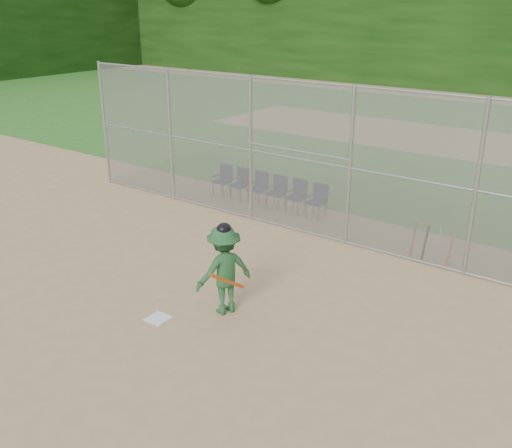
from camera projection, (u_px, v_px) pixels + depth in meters
The scene contains 14 objects.
ground at pixel (182, 312), 11.34m from camera, with size 100.00×100.00×0.00m, color tan.
grass_strip at pixel (465, 143), 24.89m from camera, with size 100.00×100.00×0.00m, color #29661E.
dirt_patch_far at pixel (465, 143), 24.88m from camera, with size 24.00×24.00×0.00m, color tan.
backstop_fence at pixel (314, 159), 14.35m from camera, with size 16.09×0.09×4.00m.
treeline at pixel (496, 8), 24.39m from camera, with size 81.00×60.00×11.00m.
home_plate at pixel (158, 318), 11.11m from camera, with size 0.40×0.40×0.02m, color silver.
batter_at_plate at pixel (224, 269), 11.06m from camera, with size 1.09×1.44×1.90m.
spare_bats at pixel (431, 244), 13.50m from camera, with size 0.96×0.39×0.83m.
chair_0 at pixel (222, 180), 18.05m from camera, with size 0.54×0.52×0.96m, color #0E1034, non-canonical shape.
chair_1 at pixel (239, 184), 17.67m from camera, with size 0.54×0.52×0.96m, color #0E1034, non-canonical shape.
chair_2 at pixel (257, 188), 17.29m from camera, with size 0.54×0.52×0.96m, color #0E1034, non-canonical shape.
chair_3 at pixel (276, 192), 16.91m from camera, with size 0.54×0.52×0.96m, color #0E1034, non-canonical shape.
chair_4 at pixel (296, 197), 16.53m from camera, with size 0.54×0.52×0.96m, color #0E1034, non-canonical shape.
chair_5 at pixel (316, 201), 16.15m from camera, with size 0.54×0.52×0.96m, color #0E1034, non-canonical shape.
Camera 1 is at (7.02, -7.15, 5.78)m, focal length 40.00 mm.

